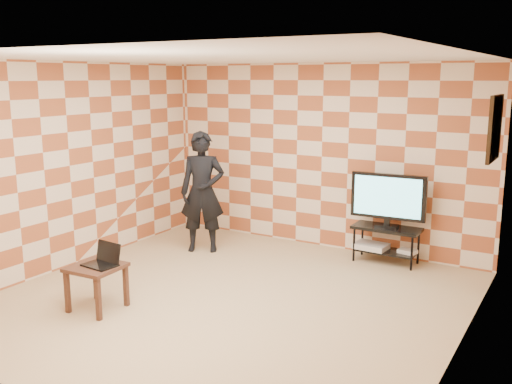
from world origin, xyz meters
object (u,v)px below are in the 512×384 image
(tv_stand, at_px, (386,237))
(side_table, at_px, (96,273))
(person, at_px, (203,192))
(tv, at_px, (388,198))

(tv_stand, bearing_deg, side_table, -124.77)
(side_table, xyz_separation_m, person, (-0.27, 2.35, 0.46))
(person, bearing_deg, side_table, -111.35)
(tv, bearing_deg, person, -161.68)
(tv_stand, bearing_deg, tv, -93.46)
(tv_stand, xyz_separation_m, side_table, (-2.20, -3.17, 0.05))
(side_table, height_order, person, person)
(tv_stand, height_order, person, person)
(tv, distance_m, person, 2.61)
(side_table, bearing_deg, person, 96.59)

